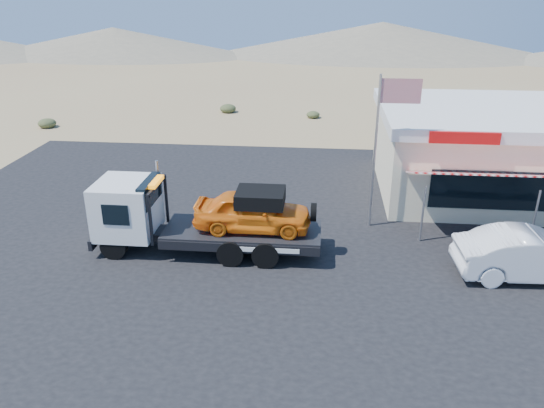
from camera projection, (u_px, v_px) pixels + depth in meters
The scene contains 8 objects.
ground at pixel (236, 277), 17.62m from camera, with size 120.00×120.00×0.00m, color #927553.
asphalt_lot at pixel (300, 239), 20.19m from camera, with size 32.00×24.00×0.02m, color black.
tow_truck at pixel (201, 214), 18.83m from camera, with size 7.98×2.37×2.67m.
white_sedan at pixel (532, 255), 17.31m from camera, with size 1.71×4.90×1.61m, color silver.
jerky_store at pixel (494, 150), 24.14m from camera, with size 10.40×9.97×3.90m.
flagpole at pixel (382, 135), 19.84m from camera, with size 1.55×0.10×6.00m.
desert_scrub at pixel (16, 157), 28.64m from camera, with size 26.79×30.85×0.66m.
distant_hills at pixel (229, 41), 68.31m from camera, with size 126.00×48.00×4.20m.
Camera 1 is at (2.67, -15.09, 9.11)m, focal length 35.00 mm.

